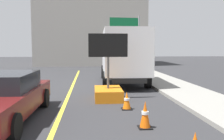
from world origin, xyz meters
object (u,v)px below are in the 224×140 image
object	(u,v)px
box_truck	(123,55)
traffic_cone_curbside	(127,101)
traffic_cone_far_lane	(145,115)
highway_guide_sign	(131,33)
arrow_board_trailer	(108,88)
pickup_car	(2,97)

from	to	relation	value
box_truck	traffic_cone_curbside	bearing A→B (deg)	-96.56
traffic_cone_far_lane	highway_guide_sign	bearing A→B (deg)	81.91
highway_guide_sign	traffic_cone_curbside	bearing A→B (deg)	-99.94
arrow_board_trailer	traffic_cone_curbside	bearing A→B (deg)	-73.87
arrow_board_trailer	traffic_cone_far_lane	distance (m)	3.88
box_truck	traffic_cone_far_lane	distance (m)	8.53
traffic_cone_curbside	arrow_board_trailer	bearing A→B (deg)	106.13
box_truck	traffic_cone_curbside	world-z (taller)	box_truck
pickup_car	box_truck	bearing A→B (deg)	58.12
box_truck	highway_guide_sign	distance (m)	8.13
box_truck	pickup_car	distance (m)	8.68
pickup_car	highway_guide_sign	bearing A→B (deg)	67.34
arrow_board_trailer	traffic_cone_curbside	distance (m)	1.85
highway_guide_sign	traffic_cone_curbside	world-z (taller)	highway_guide_sign
box_truck	highway_guide_sign	size ratio (longest dim) A/B	1.40
arrow_board_trailer	traffic_cone_far_lane	size ratio (longest dim) A/B	3.71
pickup_car	traffic_cone_curbside	bearing A→B (deg)	14.20
box_truck	highway_guide_sign	xyz separation A→B (m)	(1.74, 7.76, 1.70)
box_truck	traffic_cone_curbside	xyz separation A→B (m)	(-0.73, -6.35, -1.41)
pickup_car	highway_guide_sign	distance (m)	16.57
arrow_board_trailer	pickup_car	xyz separation A→B (m)	(-3.31, -2.74, 0.22)
highway_guide_sign	traffic_cone_curbside	size ratio (longest dim) A/B	8.03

